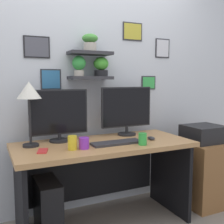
{
  "coord_description": "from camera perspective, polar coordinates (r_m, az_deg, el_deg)",
  "views": [
    {
      "loc": [
        -0.92,
        -2.13,
        1.29
      ],
      "look_at": [
        0.1,
        0.05,
        1.01
      ],
      "focal_mm": 43.86,
      "sensor_mm": 36.0,
      "label": 1
    }
  ],
  "objects": [
    {
      "name": "computer_mouse",
      "position": [
        2.51,
        8.17,
        -5.42
      ],
      "size": [
        0.06,
        0.09,
        0.03
      ],
      "primitive_type": "ellipsoid",
      "color": "#2D2D33",
      "rests_on": "desk"
    },
    {
      "name": "pen_cup",
      "position": [
        2.3,
        6.4,
        -5.62
      ],
      "size": [
        0.07,
        0.07,
        0.1
      ],
      "primitive_type": "cylinder",
      "color": "green",
      "rests_on": "desk"
    },
    {
      "name": "water_cup",
      "position": [
        2.16,
        -8.26,
        -6.36
      ],
      "size": [
        0.07,
        0.07,
        0.11
      ],
      "primitive_type": "cylinder",
      "color": "yellow",
      "rests_on": "desk"
    },
    {
      "name": "drawer_cabinet",
      "position": [
        3.07,
        18.28,
        -11.87
      ],
      "size": [
        0.44,
        0.5,
        0.66
      ],
      "primitive_type": "cube",
      "color": "brown",
      "rests_on": "ground"
    },
    {
      "name": "back_wall_assembly",
      "position": [
        2.72,
        -5.45,
        8.07
      ],
      "size": [
        4.4,
        0.24,
        2.7
      ],
      "color": "silver",
      "rests_on": "ground"
    },
    {
      "name": "desk",
      "position": [
        2.48,
        -2.16,
        -10.94
      ],
      "size": [
        1.53,
        0.68,
        0.75
      ],
      "color": "tan",
      "rests_on": "ground"
    },
    {
      "name": "cell_phone",
      "position": [
        2.16,
        -14.28,
        -7.86
      ],
      "size": [
        0.11,
        0.15,
        0.01
      ],
      "primitive_type": "cube",
      "rotation": [
        0.0,
        0.0,
        -0.3
      ],
      "color": "red",
      "rests_on": "desk"
    },
    {
      "name": "desk_lamp",
      "position": [
        2.28,
        -16.9,
        3.55
      ],
      "size": [
        0.19,
        0.19,
        0.53
      ],
      "color": "black",
      "rests_on": "desk"
    },
    {
      "name": "printer",
      "position": [
        2.97,
        18.57,
        -4.29
      ],
      "size": [
        0.38,
        0.34,
        0.17
      ],
      "primitive_type": "cube",
      "color": "black",
      "rests_on": "drawer_cabinet"
    },
    {
      "name": "coffee_mug",
      "position": [
        2.18,
        -5.85,
        -6.47
      ],
      "size": [
        0.08,
        0.08,
        0.09
      ],
      "primitive_type": "cylinder",
      "color": "purple",
      "rests_on": "desk"
    },
    {
      "name": "computer_tower_left",
      "position": [
        2.5,
        -13.27,
        -18.64
      ],
      "size": [
        0.18,
        0.4,
        0.46
      ],
      "primitive_type": "cube",
      "color": "black",
      "rests_on": "ground"
    },
    {
      "name": "monitor_left",
      "position": [
        2.44,
        -11.01,
        -0.55
      ],
      "size": [
        0.52,
        0.18,
        0.46
      ],
      "color": "black",
      "rests_on": "desk"
    },
    {
      "name": "keyboard",
      "position": [
        2.33,
        0.98,
        -6.43
      ],
      "size": [
        0.44,
        0.14,
        0.02
      ],
      "primitive_type": "cube",
      "color": "#2D2D33",
      "rests_on": "desk"
    },
    {
      "name": "monitor_right",
      "position": [
        2.68,
        3.04,
        0.53
      ],
      "size": [
        0.53,
        0.18,
        0.47
      ],
      "color": "black",
      "rests_on": "desk"
    },
    {
      "name": "ground_plane",
      "position": [
        2.65,
        -1.62,
        -22.36
      ],
      "size": [
        8.0,
        8.0,
        0.0
      ],
      "primitive_type": "plane",
      "color": "gray"
    }
  ]
}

